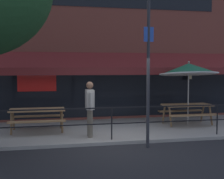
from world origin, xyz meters
TOP-DOWN VIEW (x-y plane):
  - ground_plane at (0.00, 0.00)m, footprint 120.00×120.00m
  - patio_deck at (0.00, 2.00)m, footprint 15.00×4.00m
  - restaurant_building at (0.00, 4.22)m, footprint 15.00×1.60m
  - patio_railing at (0.00, 0.30)m, footprint 13.84×0.04m
  - picnic_table_left at (-2.20, 1.91)m, footprint 1.80×1.42m
  - picnic_table_centre at (3.27, 2.11)m, footprint 1.80×1.42m
  - patio_umbrella_centre at (3.27, 2.03)m, footprint 2.14×2.14m
  - pedestrian_walking at (-0.59, 0.80)m, footprint 0.24×0.62m
  - street_sign_pole at (0.87, -0.45)m, footprint 0.28×0.09m

SIDE VIEW (x-z plane):
  - ground_plane at x=0.00m, z-range 0.00..0.00m
  - patio_deck at x=0.00m, z-range 0.00..0.10m
  - picnic_table_left at x=-2.20m, z-range 0.33..1.08m
  - picnic_table_centre at x=3.27m, z-range 0.33..1.08m
  - patio_railing at x=0.00m, z-range 0.32..1.28m
  - pedestrian_walking at x=-0.59m, z-range 0.20..1.91m
  - patio_umbrella_centre at x=3.27m, z-range 0.99..3.37m
  - street_sign_pole at x=0.87m, z-range 0.06..4.43m
  - restaurant_building at x=0.00m, z-range -0.03..7.65m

